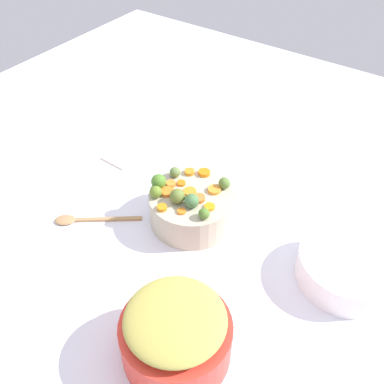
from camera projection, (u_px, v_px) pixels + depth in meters
The scene contains 25 objects.
tabletop at pixel (183, 212), 1.36m from camera, with size 2.40×2.40×0.02m, color white.
serving_bowl_carrots at pixel (192, 207), 1.29m from camera, with size 0.25×0.25×0.10m, color #B9B095.
metal_pot at pixel (176, 339), 0.97m from camera, with size 0.25×0.25×0.11m, color red.
stuffing_mound at pixel (175, 319), 0.92m from camera, with size 0.22×0.22×0.05m, color #B2A64B.
carrot_slice_0 at pixel (171, 184), 1.28m from camera, with size 0.03×0.03×0.01m, color orange.
carrot_slice_1 at pixel (167, 192), 1.25m from camera, with size 0.04×0.04×0.01m, color orange.
carrot_slice_2 at pixel (182, 182), 1.29m from camera, with size 0.03×0.03×0.01m, color orange.
carrot_slice_3 at pixel (204, 173), 1.32m from camera, with size 0.04×0.04×0.01m, color orange.
carrot_slice_4 at pixel (210, 207), 1.21m from camera, with size 0.03×0.03×0.01m, color orange.
carrot_slice_5 at pixel (190, 172), 1.32m from camera, with size 0.03×0.03×0.01m, color orange.
carrot_slice_6 at pixel (162, 208), 1.21m from camera, with size 0.03×0.03×0.01m, color orange.
carrot_slice_7 at pixel (190, 192), 1.26m from camera, with size 0.04×0.04×0.01m, color orange.
carrot_slice_8 at pixel (182, 211), 1.20m from camera, with size 0.02×0.02×0.01m, color orange.
carrot_slice_9 at pixel (199, 198), 1.24m from camera, with size 0.04×0.04×0.01m, color orange.
carrot_slice_10 at pixel (214, 190), 1.26m from camera, with size 0.04×0.04×0.01m, color orange.
brussels_sprout_0 at pixel (159, 182), 1.26m from camera, with size 0.04×0.04×0.04m, color #4A7B27.
brussels_sprout_1 at pixel (224, 183), 1.27m from camera, with size 0.03×0.03×0.03m, color #567431.
brussels_sprout_2 at pixel (177, 196), 1.22m from camera, with size 0.04×0.04×0.04m, color olive.
brussels_sprout_3 at pixel (204, 214), 1.18m from camera, with size 0.03×0.03×0.03m, color #4C7329.
brussels_sprout_4 at pixel (175, 172), 1.30m from camera, with size 0.03×0.03×0.03m, color #5F793E.
brussels_sprout_5 at pixel (192, 201), 1.21m from camera, with size 0.04×0.04×0.04m, color #447240.
brussels_sprout_6 at pixel (156, 192), 1.24m from camera, with size 0.04×0.04×0.04m, color olive.
wooden_spoon at pixel (82, 220), 1.31m from camera, with size 0.18×0.22×0.01m.
casserole_dish at pixel (348, 267), 1.14m from camera, with size 0.26×0.26×0.08m, color white.
dish_towel at pixel (126, 154), 1.56m from camera, with size 0.14×0.11×0.01m, color beige.
Camera 1 is at (-0.77, -0.57, 0.97)m, focal length 41.30 mm.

